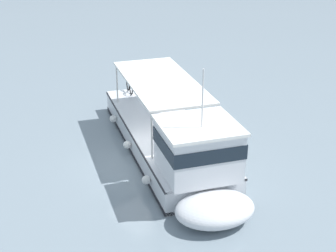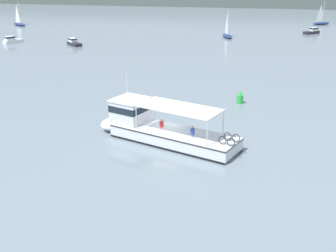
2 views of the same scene
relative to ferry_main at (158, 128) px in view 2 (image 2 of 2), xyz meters
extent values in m
plane|color=gray|center=(0.71, 1.23, -1.01)|extent=(400.00, 400.00, 0.00)
cube|color=silver|center=(1.51, -0.59, -0.46)|extent=(11.23, 6.88, 1.10)
ellipsoid|color=silver|center=(-4.28, 1.65, -0.46)|extent=(3.11, 3.54, 1.01)
cube|color=black|center=(1.51, -0.59, -0.91)|extent=(11.24, 6.91, 0.16)
cube|color=#2D2D33|center=(1.51, -0.59, 0.01)|extent=(11.25, 6.93, 0.10)
cube|color=silver|center=(-2.60, 1.00, 1.04)|extent=(3.41, 3.47, 1.90)
cube|color=#19232D|center=(-2.60, 1.00, 1.37)|extent=(3.47, 3.55, 0.56)
cube|color=white|center=(-2.60, 1.00, 2.05)|extent=(3.61, 3.68, 0.12)
cube|color=white|center=(1.93, -0.75, 2.14)|extent=(7.31, 5.16, 0.10)
cylinder|color=silver|center=(-1.59, -0.85, 1.09)|extent=(0.08, 0.08, 2.00)
cylinder|color=silver|center=(-0.61, 1.69, 1.09)|extent=(0.08, 0.08, 2.00)
cylinder|color=silver|center=(4.47, -3.19, 1.09)|extent=(0.08, 0.08, 2.00)
cylinder|color=silver|center=(5.45, -0.65, 1.09)|extent=(0.08, 0.08, 2.00)
cylinder|color=silver|center=(-2.88, 1.11, 3.21)|extent=(0.06, 0.06, 2.20)
sphere|color=white|center=(-1.02, 2.30, -0.52)|extent=(0.36, 0.36, 0.36)
sphere|color=white|center=(2.06, 1.11, -0.52)|extent=(0.36, 0.36, 0.36)
sphere|color=white|center=(4.95, -0.01, -0.52)|extent=(0.36, 0.36, 0.36)
torus|color=black|center=(5.59, -2.64, 0.42)|extent=(0.64, 0.29, 0.66)
torus|color=black|center=(6.24, -2.90, 0.42)|extent=(0.64, 0.29, 0.66)
cylinder|color=#232328|center=(5.92, -2.77, 0.54)|extent=(0.67, 0.31, 0.06)
torus|color=black|center=(5.91, -1.80, 0.42)|extent=(0.64, 0.29, 0.66)
torus|color=black|center=(6.57, -2.06, 0.42)|extent=(0.64, 0.29, 0.66)
cylinder|color=#232328|center=(6.24, -1.93, 0.54)|extent=(0.67, 0.31, 0.06)
cube|color=#2D4CA5|center=(3.16, -1.64, 0.55)|extent=(0.32, 0.38, 0.52)
sphere|color=tan|center=(3.16, -1.64, 0.92)|extent=(0.20, 0.20, 0.20)
cube|color=red|center=(0.44, -0.52, 0.55)|extent=(0.32, 0.38, 0.52)
sphere|color=beige|center=(0.44, -0.52, 0.92)|extent=(0.20, 0.20, 0.20)
cube|color=#232328|center=(18.68, 63.31, -0.73)|extent=(3.56, 3.36, 0.56)
cube|color=white|center=(19.15, 63.73, -0.10)|extent=(1.90, 1.85, 0.70)
cube|color=#19232D|center=(19.15, 63.73, 0.08)|extent=(1.92, 1.87, 0.28)
ellipsoid|color=navy|center=(22.47, 78.84, -0.71)|extent=(4.76, 3.84, 0.60)
cylinder|color=silver|center=(22.72, 79.01, 1.99)|extent=(0.08, 0.08, 4.80)
pyramid|color=white|center=(22.03, 78.51, 1.68)|extent=(1.44, 1.00, 4.08)
cube|color=white|center=(-36.57, 41.16, -0.73)|extent=(2.94, 3.76, 0.56)
cube|color=white|center=(-36.89, 40.62, -0.10)|extent=(1.72, 1.92, 0.70)
cube|color=#19232D|center=(-36.89, 40.62, 0.08)|extent=(1.74, 1.94, 0.28)
ellipsoid|color=navy|center=(1.83, 55.07, -0.71)|extent=(2.94, 4.99, 0.60)
cylinder|color=silver|center=(1.93, 54.78, 1.99)|extent=(0.08, 0.08, 4.80)
pyramid|color=white|center=(1.61, 55.57, 1.68)|extent=(0.63, 1.62, 4.08)
ellipsoid|color=navy|center=(-47.39, 63.15, -0.71)|extent=(4.78, 3.80, 0.60)
cylinder|color=silver|center=(-47.14, 62.99, 1.99)|extent=(0.08, 0.08, 4.80)
pyramid|color=white|center=(-47.87, 63.43, 1.68)|extent=(1.45, 0.98, 4.08)
cube|color=#232328|center=(-24.33, 40.65, -0.73)|extent=(3.54, 3.38, 0.56)
cube|color=white|center=(-24.80, 41.08, -0.10)|extent=(1.90, 1.86, 0.70)
cube|color=#19232D|center=(-24.80, 41.08, 0.08)|extent=(1.92, 1.88, 0.28)
cylinder|color=green|center=(6.28, 11.62, -0.56)|extent=(0.70, 0.70, 0.90)
cone|color=green|center=(6.28, 11.62, 0.14)|extent=(0.42, 0.42, 0.50)
camera|label=1|loc=(-15.29, 12.54, 9.71)|focal=54.62mm
camera|label=2|loc=(7.59, -33.61, 12.97)|focal=47.22mm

